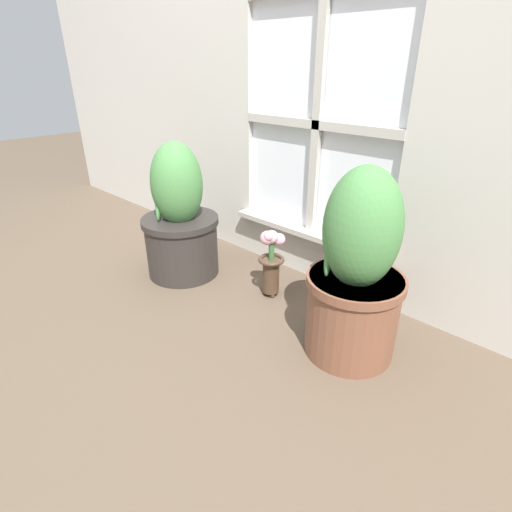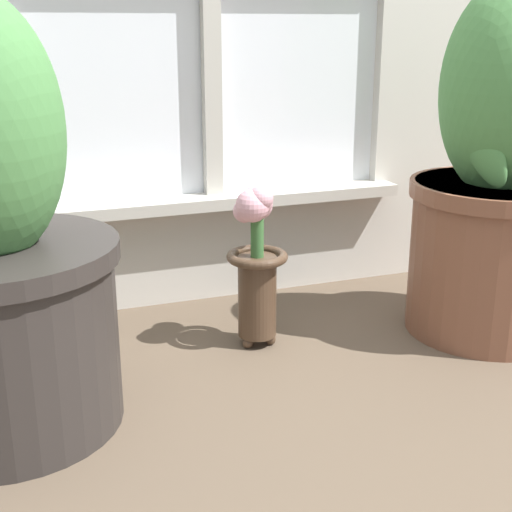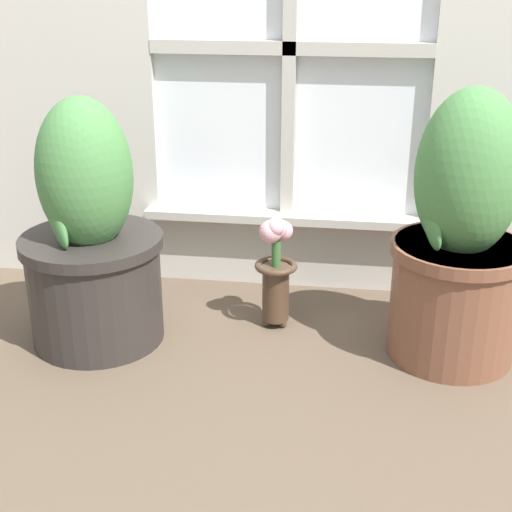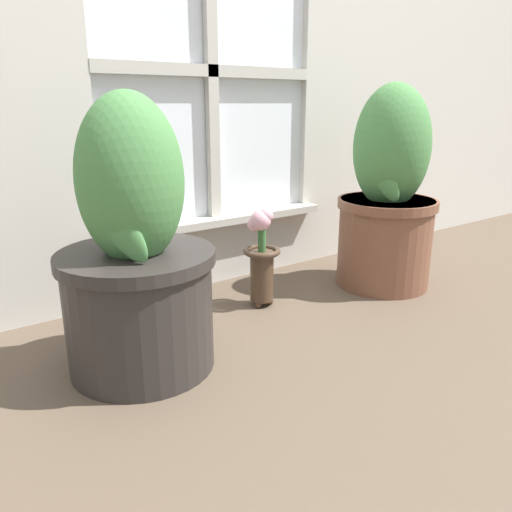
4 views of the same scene
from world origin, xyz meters
name	(u,v)px [view 4 (image 4 of 4)]	position (x,y,z in m)	size (l,w,h in m)	color
ground_plane	(342,347)	(0.00, 0.00, 0.00)	(10.00, 10.00, 0.00)	brown
potted_plant_left	(136,262)	(-0.44, 0.21, 0.25)	(0.35, 0.35, 0.62)	#2D2826
potted_plant_right	(388,200)	(0.44, 0.25, 0.29)	(0.32, 0.32, 0.65)	brown
flower_vase	(261,250)	(0.00, 0.34, 0.17)	(0.11, 0.11, 0.30)	#473323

